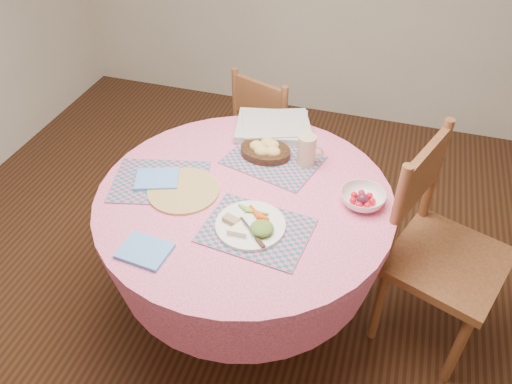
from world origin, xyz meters
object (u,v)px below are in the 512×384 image
(bread_bowl, at_px, (266,149))
(fruit_bowl, at_px, (363,199))
(wicker_trivet, at_px, (184,190))
(latte_mug, at_px, (307,150))
(chair_right, at_px, (437,248))
(chair_back, at_px, (271,134))
(dinner_plate, at_px, (252,225))
(dining_table, at_px, (245,229))

(bread_bowl, bearing_deg, fruit_bowl, -23.05)
(wicker_trivet, bearing_deg, fruit_bowl, 11.34)
(wicker_trivet, bearing_deg, latte_mug, 37.10)
(chair_right, distance_m, wicker_trivet, 1.11)
(bread_bowl, distance_m, latte_mug, 0.19)
(latte_mug, bearing_deg, wicker_trivet, -142.90)
(chair_right, relative_size, chair_back, 1.18)
(chair_right, bearing_deg, bread_bowl, 101.25)
(chair_back, distance_m, dinner_plate, 1.15)
(latte_mug, height_order, fruit_bowl, latte_mug)
(wicker_trivet, xyz_separation_m, dinner_plate, (0.34, -0.13, 0.02))
(chair_right, xyz_separation_m, chair_back, (-0.95, 0.75, -0.08))
(bread_bowl, height_order, latte_mug, latte_mug)
(dinner_plate, bearing_deg, wicker_trivet, 159.53)
(dining_table, distance_m, fruit_bowl, 0.53)
(wicker_trivet, bearing_deg, dinner_plate, -20.47)
(wicker_trivet, distance_m, bread_bowl, 0.43)
(wicker_trivet, height_order, bread_bowl, bread_bowl)
(chair_back, height_order, dinner_plate, chair_back)
(bread_bowl, bearing_deg, chair_back, 102.96)
(dining_table, xyz_separation_m, bread_bowl, (0.01, 0.29, 0.23))
(latte_mug, bearing_deg, dinner_plate, -102.97)
(chair_right, bearing_deg, fruit_bowl, 121.19)
(chair_right, relative_size, bread_bowl, 4.45)
(chair_back, distance_m, bread_bowl, 0.71)
(dining_table, distance_m, bread_bowl, 0.37)
(wicker_trivet, distance_m, fruit_bowl, 0.74)
(wicker_trivet, bearing_deg, chair_back, 83.09)
(dining_table, xyz_separation_m, chair_back, (-0.13, 0.90, -0.10))
(chair_back, bearing_deg, chair_right, 161.82)
(latte_mug, bearing_deg, dining_table, -124.60)
(chair_right, distance_m, dinner_plate, 0.83)
(dining_table, xyz_separation_m, wicker_trivet, (-0.25, -0.05, 0.20))
(dining_table, height_order, latte_mug, latte_mug)
(chair_back, relative_size, bread_bowl, 3.78)
(latte_mug, bearing_deg, fruit_bowl, -34.94)
(chair_right, distance_m, bread_bowl, 0.86)
(chair_right, height_order, fruit_bowl, chair_right)
(dining_table, xyz_separation_m, fruit_bowl, (0.47, 0.09, 0.22))
(wicker_trivet, relative_size, fruit_bowl, 1.42)
(dining_table, bearing_deg, dinner_plate, -63.71)
(dining_table, distance_m, chair_back, 0.92)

